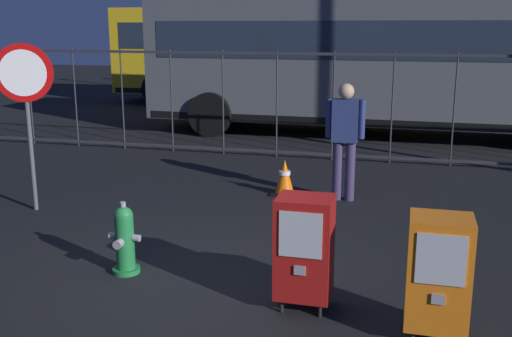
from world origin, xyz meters
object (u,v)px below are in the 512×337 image
Objects in this scene: pedestrian at (345,135)px; fire_hydrant at (125,240)px; newspaper_box_primary at (304,247)px; bus_near at (382,60)px; newspaper_box_secondary at (438,272)px; stop_sign at (25,92)px; bus_far at (281,50)px; traffic_cone at (285,177)px.

fire_hydrant is at bearing -119.62° from pedestrian.
newspaper_box_primary reaches higher than fire_hydrant.
bus_near is (0.12, 9.12, 1.14)m from newspaper_box_primary.
newspaper_box_secondary is at bearing -72.85° from pedestrian.
stop_sign is (-4.06, 1.97, 1.03)m from newspaper_box_primary.
stop_sign is 1.34× the size of pedestrian.
newspaper_box_secondary is at bearing -73.06° from bus_far.
traffic_cone is (-0.93, 3.58, -0.31)m from newspaper_box_primary.
newspaper_box_secondary is 5.73m from stop_sign.
stop_sign is 0.21× the size of bus_far.
newspaper_box_primary is 4.63m from stop_sign.
pedestrian is (-1.17, 3.79, 0.38)m from newspaper_box_secondary.
bus_far is (-3.27, 13.93, 1.14)m from newspaper_box_primary.
newspaper_box_secondary is 14.91m from bus_far.
newspaper_box_primary is 0.61× the size of pedestrian.
fire_hydrant is 3.73m from pedestrian.
bus_near reaches higher than fire_hydrant.
pedestrian is (1.82, 3.20, 0.60)m from fire_hydrant.
pedestrian is at bearing 107.15° from newspaper_box_secondary.
newspaper_box_secondary reaches higher than fire_hydrant.
fire_hydrant is 1.41× the size of traffic_cone.
bus_near is at bearing 79.23° from traffic_cone.
pedestrian reaches higher than newspaper_box_primary.
fire_hydrant is 3.00m from stop_sign.
stop_sign is 4.21× the size of traffic_cone.
stop_sign reaches higher than fire_hydrant.
bus_near is (0.18, 5.61, 0.76)m from pedestrian.
bus_near is (1.05, 5.54, 1.45)m from traffic_cone.
newspaper_box_secondary is 0.10× the size of bus_far.
bus_near is 5.88m from bus_far.
bus_near is at bearing 59.72° from stop_sign.
newspaper_box_secondary is 3.99m from pedestrian.
bus_far reaches higher than newspaper_box_secondary.
bus_near and bus_far have the same top height.
pedestrian is (4.00, 1.55, -0.65)m from stop_sign.
newspaper_box_primary is 9.19m from bus_near.
fire_hydrant reaches higher than traffic_cone.
pedestrian is 0.16× the size of bus_near.
newspaper_box_secondary is 0.46× the size of stop_sign.
traffic_cone is at bearing -77.47° from bus_far.
bus_far is at bearing 125.92° from bus_near.
bus_near is at bearing 89.24° from newspaper_box_primary.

